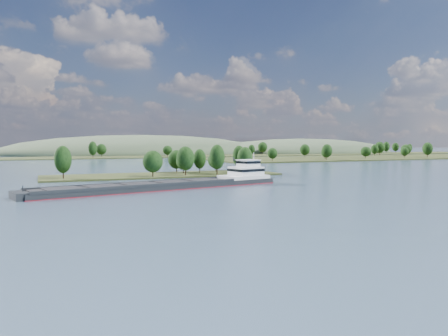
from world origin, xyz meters
name	(u,v)px	position (x,y,z in m)	size (l,w,h in m)	color
ground	(215,190)	(0.00, 120.00, 0.00)	(1800.00, 1800.00, 0.00)	#3E526C
tree_island	(178,166)	(5.90, 178.82, 3.96)	(100.00, 30.00, 14.08)	#283115
right_bank	(382,157)	(231.85, 299.87, 1.06)	(320.00, 90.00, 15.10)	#283115
back_shoreline	(108,157)	(7.42, 399.80, 0.79)	(900.00, 60.00, 15.38)	#283115
hill_east	(303,153)	(260.00, 470.00, 0.00)	(260.00, 140.00, 36.00)	#405238
hill_west	(142,154)	(60.00, 500.00, 0.00)	(320.00, 160.00, 44.00)	#405238
cargo_barge	(178,183)	(-8.66, 130.14, 1.44)	(84.50, 29.10, 11.42)	black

